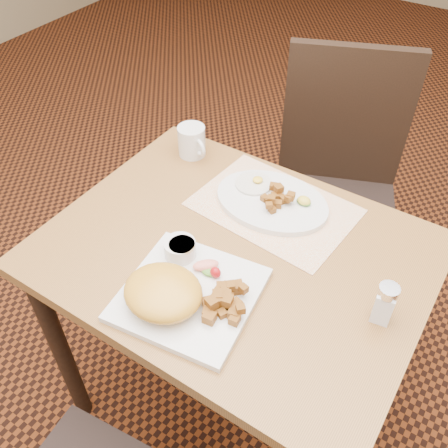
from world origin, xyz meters
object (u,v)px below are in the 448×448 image
Objects in this scene: plate_square at (190,294)px; plate_oval at (272,201)px; table at (234,278)px; chair_far at (337,180)px; coffee_mug at (192,141)px; salt_shaker at (385,303)px.

plate_square is 0.37m from plate_oval.
table is at bearing -88.59° from plate_oval.
chair_far is 3.46× the size of plate_square.
table is at bearing -39.92° from coffee_mug.
chair_far is at bearing 87.26° from plate_oval.
chair_far is at bearing 88.48° from table.
coffee_mug is at bearing 27.23° from chair_far.
table is 3.21× the size of plate_square.
chair_far is at bearing 118.15° from salt_shaker.
coffee_mug is (-0.67, 0.26, -0.01)m from salt_shaker.
coffee_mug reaches higher than plate_square.
salt_shaker is (0.37, -0.19, 0.04)m from plate_oval.
coffee_mug is (-0.31, 0.07, 0.03)m from plate_oval.
salt_shaker is at bearing -21.36° from coffee_mug.
plate_oval is 0.42m from salt_shaker.
plate_square is 2.80× the size of salt_shaker.
plate_oval is 0.32m from coffee_mug.
plate_square is at bearing -92.02° from table.
plate_oval is 3.05× the size of salt_shaker.
table is 0.21m from plate_square.
table is 2.96× the size of plate_oval.
chair_far is 9.70× the size of salt_shaker.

